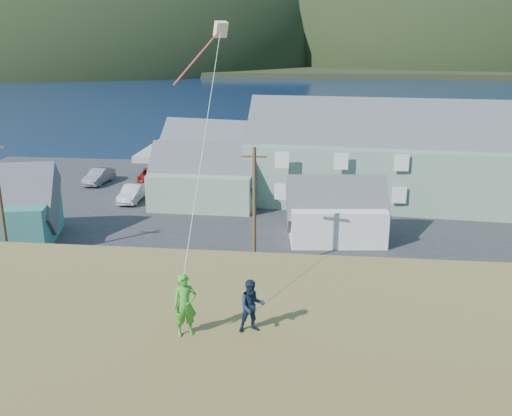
% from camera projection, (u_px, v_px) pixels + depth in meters
% --- Properties ---
extents(ground, '(900.00, 900.00, 0.00)m').
position_uv_depth(ground, '(257.00, 285.00, 36.00)').
color(ground, '#0A1638').
rests_on(ground, ground).
extents(grass_strip, '(110.00, 8.00, 0.10)m').
position_uv_depth(grass_strip, '(253.00, 299.00, 34.08)').
color(grass_strip, '#4C3D19').
rests_on(grass_strip, ground).
extents(waterfront_lot, '(72.00, 36.00, 0.12)m').
position_uv_depth(waterfront_lot, '(277.00, 207.00, 52.13)').
color(waterfront_lot, '#28282B').
rests_on(waterfront_lot, ground).
extents(wharf, '(26.00, 14.00, 0.90)m').
position_uv_depth(wharf, '(245.00, 151.00, 74.51)').
color(wharf, gray).
rests_on(wharf, ground).
extents(far_shore, '(900.00, 320.00, 2.00)m').
position_uv_depth(far_shore, '(317.00, 58.00, 349.18)').
color(far_shore, black).
rests_on(far_shore, ground).
extents(far_hills, '(760.00, 265.00, 143.00)m').
position_uv_depth(far_hills, '(384.00, 60.00, 296.98)').
color(far_hills, black).
rests_on(far_hills, ground).
extents(lodge, '(33.65, 11.93, 11.61)m').
position_uv_depth(lodge, '(428.00, 157.00, 51.72)').
color(lodge, slate).
rests_on(lodge, waterfront_lot).
extents(shed_palegreen_near, '(9.75, 6.25, 7.02)m').
position_uv_depth(shed_palegreen_near, '(204.00, 178.00, 51.73)').
color(shed_palegreen_near, slate).
rests_on(shed_palegreen_near, waterfront_lot).
extents(shed_white, '(8.01, 5.75, 5.98)m').
position_uv_depth(shed_white, '(336.00, 211.00, 43.22)').
color(shed_white, silver).
rests_on(shed_white, waterfront_lot).
extents(shed_palegreen_far, '(12.16, 8.31, 7.53)m').
position_uv_depth(shed_palegreen_far, '(212.00, 151.00, 62.70)').
color(shed_palegreen_far, gray).
rests_on(shed_palegreen_far, waterfront_lot).
extents(utility_poles, '(34.39, 0.24, 8.68)m').
position_uv_depth(utility_poles, '(250.00, 212.00, 36.21)').
color(utility_poles, '#47331E').
rests_on(utility_poles, waterfront_lot).
extents(parked_cars, '(23.29, 13.23, 1.55)m').
position_uv_depth(parked_cars, '(175.00, 182.00, 57.63)').
color(parked_cars, navy).
rests_on(parked_cars, waterfront_lot).
extents(kite_flyer_green, '(0.78, 0.67, 1.80)m').
position_uv_depth(kite_flyer_green, '(185.00, 305.00, 15.62)').
color(kite_flyer_green, green).
rests_on(kite_flyer_green, hillside).
extents(kite_flyer_navy, '(0.90, 0.80, 1.55)m').
position_uv_depth(kite_flyer_navy, '(252.00, 306.00, 15.85)').
color(kite_flyer_navy, '#142137').
rests_on(kite_flyer_navy, hillside).
extents(kite_rig, '(0.94, 4.14, 9.98)m').
position_uv_depth(kite_rig, '(217.00, 36.00, 20.57)').
color(kite_rig, beige).
rests_on(kite_rig, ground).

